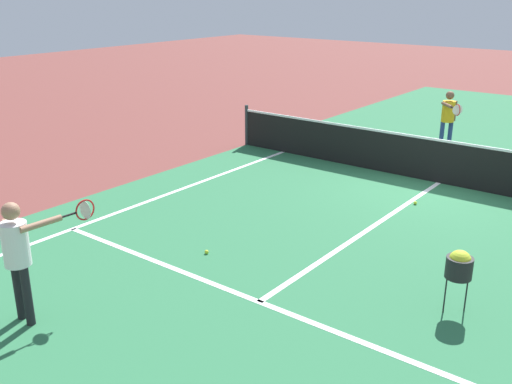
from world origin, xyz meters
TOP-DOWN VIEW (x-y plane):
  - ground_plane at (0.00, 0.00)m, footprint 60.00×60.00m
  - court_surface_inbounds at (0.00, 0.00)m, footprint 10.62×24.40m
  - line_sideline_left at (-4.11, -5.95)m, footprint 0.10×11.89m
  - line_service_near at (0.00, -6.40)m, footprint 8.22×0.10m
  - line_center_service at (0.00, -3.20)m, footprint 0.10×6.40m
  - net at (0.00, 0.00)m, footprint 10.72×0.09m
  - player_near at (-2.05, -8.54)m, footprint 0.55×1.18m
  - player_far at (-0.88, 2.66)m, footprint 0.74×1.01m
  - ball_hopper at (2.16, -5.05)m, footprint 0.34×0.34m
  - tennis_ball_near_net at (0.14, -1.58)m, footprint 0.07×0.07m
  - tennis_ball_mid_court at (-1.58, -5.71)m, footprint 0.07×0.07m

SIDE VIEW (x-z plane):
  - ground_plane at x=0.00m, z-range 0.00..0.00m
  - court_surface_inbounds at x=0.00m, z-range 0.00..0.00m
  - line_sideline_left at x=-4.11m, z-range 0.00..0.01m
  - line_service_near at x=0.00m, z-range 0.00..0.01m
  - line_center_service at x=0.00m, z-range 0.00..0.01m
  - tennis_ball_near_net at x=0.14m, z-range 0.00..0.07m
  - tennis_ball_mid_court at x=-1.58m, z-range 0.00..0.07m
  - net at x=0.00m, z-range -0.04..1.03m
  - ball_hopper at x=2.16m, z-range 0.24..1.11m
  - player_far at x=-0.88m, z-range 0.18..1.71m
  - player_near at x=-2.05m, z-range 0.19..1.79m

